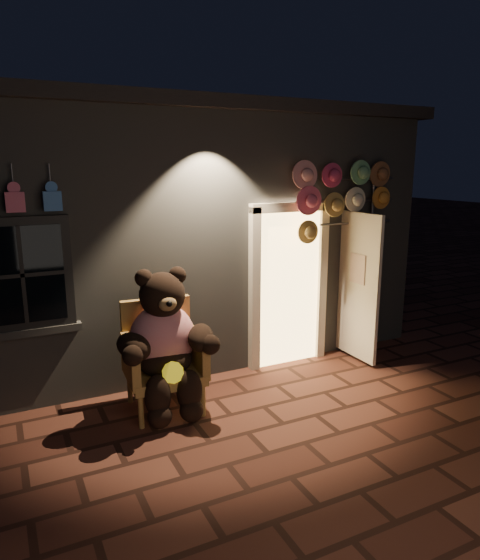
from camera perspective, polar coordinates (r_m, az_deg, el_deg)
ground at (r=5.31m, az=0.91°, el=-17.05°), size 60.00×60.00×0.00m
shop_building at (r=8.40m, az=-11.63°, el=6.41°), size 7.30×5.95×3.51m
wicker_armchair at (r=5.66m, az=-8.91°, el=-8.53°), size 0.87×0.79×1.20m
teddy_bear at (r=5.45m, az=-8.56°, el=-7.02°), size 1.15×0.92×1.58m
hat_rack at (r=6.80m, az=11.75°, el=9.37°), size 1.62×0.22×2.70m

